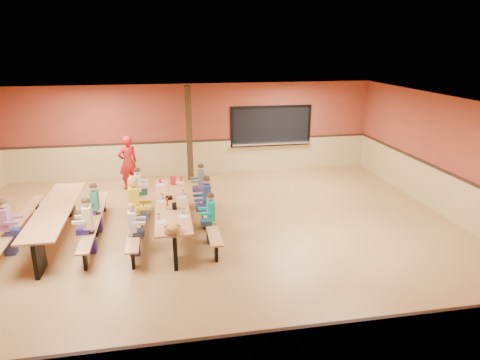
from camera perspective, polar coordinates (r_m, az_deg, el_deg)
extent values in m
plane|color=olive|center=(9.94, -3.59, -7.51)|extent=(12.00, 12.00, 0.00)
cube|color=brown|center=(14.22, -6.14, 6.65)|extent=(12.00, 0.04, 3.00)
cube|color=brown|center=(4.90, 3.40, -16.47)|extent=(12.00, 0.04, 3.00)
cube|color=brown|center=(11.67, 26.97, 2.26)|extent=(0.04, 10.00, 3.00)
cube|color=white|center=(9.06, -3.96, 9.88)|extent=(12.00, 10.00, 0.04)
cube|color=black|center=(14.60, 4.16, 7.19)|extent=(2.60, 0.06, 1.20)
cube|color=silver|center=(14.63, 4.20, 4.93)|extent=(2.70, 0.28, 0.06)
cube|color=black|center=(13.62, -6.79, 6.12)|extent=(0.18, 0.18, 3.00)
cube|color=#BC784A|center=(9.99, -9.09, -3.08)|extent=(0.75, 3.60, 0.04)
cube|color=black|center=(8.72, -8.67, -8.97)|extent=(0.08, 0.60, 0.70)
cube|color=black|center=(11.57, -9.22, -2.07)|extent=(0.08, 0.60, 0.70)
cube|color=#BC784A|center=(10.12, -13.69, -4.85)|extent=(0.26, 3.60, 0.04)
cube|color=black|center=(10.21, -13.60, -6.02)|extent=(0.06, 0.18, 0.41)
cube|color=#BC784A|center=(10.13, -4.33, -4.33)|extent=(0.26, 3.60, 0.04)
cube|color=black|center=(10.22, -4.30, -5.49)|extent=(0.06, 0.18, 0.41)
cube|color=#BC784A|center=(10.40, -23.44, -3.54)|extent=(0.75, 3.60, 0.04)
cube|color=black|center=(9.16, -25.19, -9.20)|extent=(0.08, 0.60, 0.70)
cube|color=black|center=(11.94, -21.67, -2.51)|extent=(0.08, 0.60, 0.70)
cube|color=#BC784A|center=(10.72, -27.55, -5.14)|extent=(0.26, 3.60, 0.04)
cube|color=black|center=(10.81, -27.38, -6.25)|extent=(0.06, 0.18, 0.41)
cube|color=#BC784A|center=(10.34, -18.78, -4.83)|extent=(0.26, 3.60, 0.04)
cube|color=black|center=(10.42, -18.66, -5.97)|extent=(0.06, 0.18, 0.41)
imported|color=#AB1613|center=(13.25, -14.72, 2.27)|extent=(0.71, 0.61, 1.63)
cylinder|color=red|center=(11.17, -8.94, -0.08)|extent=(0.16, 0.16, 0.22)
cube|color=black|center=(9.57, -8.74, -3.46)|extent=(0.10, 0.14, 0.13)
cylinder|color=yellow|center=(9.57, -9.86, -3.39)|extent=(0.06, 0.06, 0.17)
cylinder|color=#B2140F|center=(9.79, -9.72, -2.89)|extent=(0.06, 0.06, 0.17)
cube|color=black|center=(10.20, -9.45, -2.35)|extent=(0.16, 0.16, 0.06)
cube|color=#BC784A|center=(10.10, -9.53, -0.86)|extent=(0.02, 0.09, 0.50)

